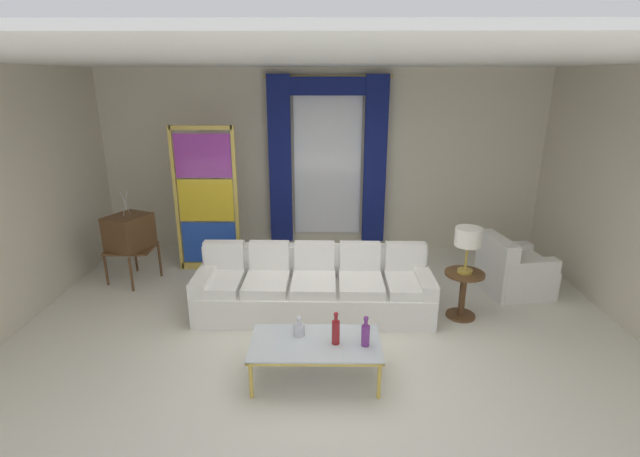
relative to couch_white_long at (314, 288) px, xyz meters
The scene contains 17 objects.
ground_plane 0.82m from the couch_white_long, 82.02° to the right, with size 16.00×16.00×0.00m, color silver.
wall_rear 2.60m from the couch_white_long, 87.40° to the left, with size 8.00×0.12×3.00m, color beige.
wall_left 3.75m from the couch_white_long, behind, with size 0.12×7.00×3.00m, color beige.
wall_right 3.95m from the couch_white_long, ahead, with size 0.12×7.00×3.00m, color beige.
ceiling_slab 2.72m from the couch_white_long, 25.63° to the left, with size 8.00×7.60×0.04m, color white.
curtained_window 2.59m from the couch_white_long, 85.19° to the left, with size 2.00×0.17×2.70m.
couch_white_long is the anchor object (origin of this frame).
coffee_table 1.44m from the couch_white_long, 88.36° to the right, with size 1.27×0.68×0.41m.
bottle_blue_decanter 1.50m from the couch_white_long, 80.80° to the right, with size 0.08×0.08×0.34m.
bottle_crystal_tall 1.33m from the couch_white_long, 95.36° to the right, with size 0.11×0.11×0.21m.
bottle_amber_squat 1.59m from the couch_white_long, 70.83° to the right, with size 0.08×0.08×0.31m.
vintage_tv 2.83m from the couch_white_long, 161.63° to the left, with size 0.70×0.74×1.35m.
armchair_white 2.79m from the couch_white_long, 11.98° to the left, with size 0.93×0.92×0.80m.
stained_glass_divider 2.24m from the couch_white_long, 140.78° to the left, with size 0.95×0.05×2.20m.
peacock_figurine 1.53m from the couch_white_long, 142.20° to the left, with size 0.44×0.60×0.50m.
round_side_table 1.84m from the couch_white_long, ahead, with size 0.48×0.48×0.59m.
table_lamp_brass 1.98m from the couch_white_long, ahead, with size 0.32×0.32×0.57m.
Camera 1 is at (0.01, -4.63, 2.86)m, focal length 26.14 mm.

